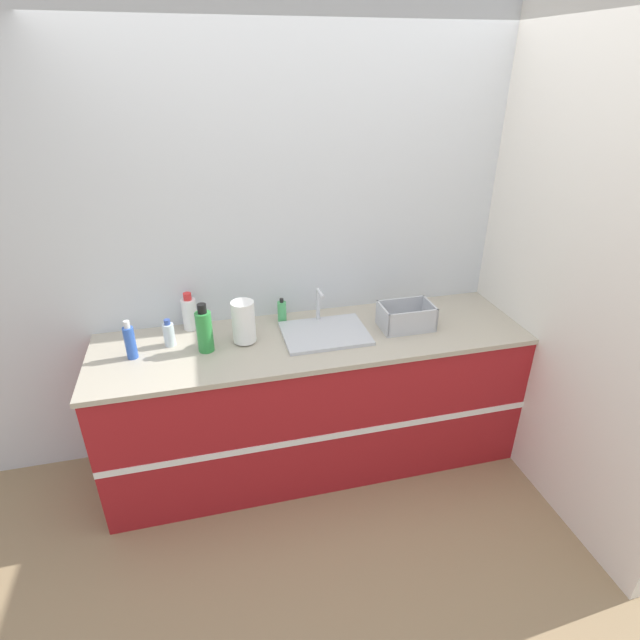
% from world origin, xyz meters
% --- Properties ---
extents(ground_plane, '(12.00, 12.00, 0.00)m').
position_xyz_m(ground_plane, '(0.00, 0.00, 0.00)').
color(ground_plane, '#937A56').
extents(wall_back, '(4.87, 0.06, 2.60)m').
position_xyz_m(wall_back, '(0.00, 0.71, 1.30)').
color(wall_back, silver).
rests_on(wall_back, ground_plane).
extents(wall_right, '(0.06, 2.68, 2.60)m').
position_xyz_m(wall_right, '(1.26, 0.34, 1.30)').
color(wall_right, silver).
rests_on(wall_right, ground_plane).
extents(counter_cabinet, '(2.49, 0.70, 0.89)m').
position_xyz_m(counter_cabinet, '(0.00, 0.34, 0.45)').
color(counter_cabinet, maroon).
rests_on(counter_cabinet, ground_plane).
extents(sink, '(0.49, 0.38, 0.22)m').
position_xyz_m(sink, '(0.07, 0.35, 0.91)').
color(sink, silver).
rests_on(sink, counter_cabinet).
extents(paper_towel_roll, '(0.13, 0.13, 0.25)m').
position_xyz_m(paper_towel_roll, '(-0.39, 0.37, 1.02)').
color(paper_towel_roll, '#4C4C51').
rests_on(paper_towel_roll, counter_cabinet).
extents(dish_rack, '(0.31, 0.21, 0.15)m').
position_xyz_m(dish_rack, '(0.55, 0.32, 0.95)').
color(dish_rack, '#B7BABF').
rests_on(dish_rack, counter_cabinet).
extents(bottle_clear, '(0.06, 0.06, 0.16)m').
position_xyz_m(bottle_clear, '(-0.80, 0.44, 0.96)').
color(bottle_clear, silver).
rests_on(bottle_clear, counter_cabinet).
extents(bottle_white_spray, '(0.08, 0.08, 0.23)m').
position_xyz_m(bottle_white_spray, '(-0.68, 0.61, 0.99)').
color(bottle_white_spray, white).
rests_on(bottle_white_spray, counter_cabinet).
extents(bottle_green, '(0.09, 0.09, 0.28)m').
position_xyz_m(bottle_green, '(-0.61, 0.33, 1.02)').
color(bottle_green, '#2D8C3D').
rests_on(bottle_green, counter_cabinet).
extents(bottle_blue, '(0.06, 0.06, 0.22)m').
position_xyz_m(bottle_blue, '(-0.99, 0.35, 0.99)').
color(bottle_blue, '#2D56B7').
rests_on(bottle_blue, counter_cabinet).
extents(soap_dispenser, '(0.05, 0.05, 0.15)m').
position_xyz_m(soap_dispenser, '(-0.14, 0.57, 0.96)').
color(soap_dispenser, '#4CB266').
rests_on(soap_dispenser, counter_cabinet).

